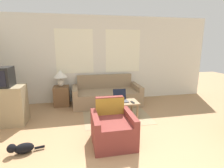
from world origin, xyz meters
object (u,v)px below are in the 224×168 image
(couch, at_px, (107,95))
(coffee_table, at_px, (118,104))
(cup_navy, at_px, (114,102))
(snack_bowl, at_px, (107,103))
(table_lamp, at_px, (60,75))
(book_red, at_px, (105,101))
(laptop, at_px, (120,98))
(tv_remote, at_px, (133,102))
(cat_black, at_px, (22,148))
(armchair, at_px, (113,129))

(couch, height_order, coffee_table, couch)
(coffee_table, relative_size, cup_navy, 10.12)
(coffee_table, xyz_separation_m, snack_bowl, (-0.29, -0.13, 0.08))
(table_lamp, height_order, book_red, table_lamp)
(table_lamp, xyz_separation_m, snack_bowl, (1.10, -1.44, -0.42))
(cup_navy, relative_size, snack_bowl, 0.63)
(laptop, height_order, book_red, laptop)
(coffee_table, bearing_deg, snack_bowl, -155.09)
(couch, distance_m, table_lamp, 1.46)
(tv_remote, xyz_separation_m, cat_black, (-2.18, -0.85, -0.36))
(armchair, height_order, cat_black, armchair)
(couch, distance_m, snack_bowl, 1.34)
(book_red, bearing_deg, coffee_table, -9.39)
(snack_bowl, distance_m, book_red, 0.19)
(coffee_table, height_order, cup_navy, cup_navy)
(snack_bowl, bearing_deg, table_lamp, 127.29)
(laptop, bearing_deg, table_lamp, 139.04)
(table_lamp, xyz_separation_m, cup_navy, (1.25, -1.47, -0.41))
(snack_bowl, distance_m, cat_black, 1.84)
(couch, height_order, table_lamp, table_lamp)
(book_red, bearing_deg, laptop, 0.11)
(tv_remote, height_order, cat_black, tv_remote)
(table_lamp, height_order, snack_bowl, table_lamp)
(book_red, bearing_deg, snack_bowl, -83.66)
(table_lamp, relative_size, cup_navy, 5.37)
(armchair, height_order, cup_navy, armchair)
(cup_navy, bearing_deg, coffee_table, 48.30)
(table_lamp, distance_m, coffee_table, 1.97)
(laptop, distance_m, snack_bowl, 0.40)
(coffee_table, xyz_separation_m, book_red, (-0.31, 0.05, 0.07))
(table_lamp, distance_m, snack_bowl, 1.86)
(book_red, bearing_deg, armchair, -91.75)
(cup_navy, distance_m, cat_black, 1.96)
(cup_navy, xyz_separation_m, book_red, (-0.17, 0.21, -0.03))
(cup_navy, relative_size, tv_remote, 0.58)
(coffee_table, relative_size, cat_black, 1.61)
(table_lamp, xyz_separation_m, tv_remote, (1.69, -1.44, -0.44))
(laptop, xyz_separation_m, snack_bowl, (-0.35, -0.19, -0.03))
(table_lamp, bearing_deg, armchair, -64.99)
(armchair, relative_size, snack_bowl, 5.52)
(armchair, bearing_deg, book_red, 88.25)
(snack_bowl, xyz_separation_m, cat_black, (-1.59, -0.85, -0.38))
(table_lamp, bearing_deg, coffee_table, -43.38)
(laptop, height_order, cup_navy, laptop)
(armchair, relative_size, table_lamp, 1.64)
(armchair, distance_m, laptop, 1.09)
(coffee_table, height_order, tv_remote, tv_remote)
(laptop, bearing_deg, tv_remote, -37.73)
(book_red, relative_size, tv_remote, 1.33)
(couch, distance_m, coffee_table, 1.18)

